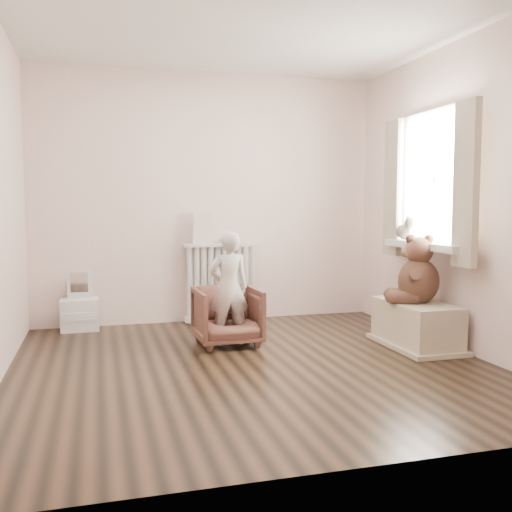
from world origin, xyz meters
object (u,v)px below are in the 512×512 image
object	(u,v)px
child	(229,288)
toy_bench	(416,324)
radiator	(221,285)
plush_cat	(405,229)
toy_vanity	(80,302)
armchair	(227,316)
teddy_bear	(419,270)

from	to	relation	value
child	toy_bench	world-z (taller)	child
radiator	plush_cat	world-z (taller)	plush_cat
toy_vanity	child	world-z (taller)	child
toy_vanity	toy_bench	size ratio (longest dim) A/B	0.69
radiator	armchair	distance (m)	1.02
toy_vanity	plush_cat	bearing A→B (deg)	-18.79
plush_cat	toy_bench	bearing A→B (deg)	-91.73
child	plush_cat	xyz separation A→B (m)	(1.71, 0.01, 0.49)
toy_vanity	armchair	world-z (taller)	toy_vanity
child	plush_cat	bearing A→B (deg)	178.06
armchair	toy_bench	world-z (taller)	armchair
child	teddy_bear	xyz separation A→B (m)	(1.57, -0.47, 0.16)
armchair	toy_vanity	bearing A→B (deg)	140.49
teddy_bear	toy_bench	bearing A→B (deg)	129.81
toy_bench	teddy_bear	distance (m)	0.47
toy_vanity	toy_bench	bearing A→B (deg)	-27.43
child	toy_bench	bearing A→B (deg)	161.75
toy_bench	plush_cat	world-z (taller)	plush_cat
toy_vanity	toy_bench	distance (m)	3.19
armchair	toy_bench	bearing A→B (deg)	-19.93
toy_vanity	plush_cat	world-z (taller)	plush_cat
toy_bench	teddy_bear	bearing A→B (deg)	-75.09
toy_vanity	teddy_bear	xyz separation A→B (m)	(2.83, -1.48, 0.40)
armchair	plush_cat	distance (m)	1.86
child	plush_cat	size ratio (longest dim) A/B	3.71
child	teddy_bear	distance (m)	1.64
armchair	child	distance (m)	0.26
toy_vanity	child	bearing A→B (deg)	-38.78
armchair	toy_bench	size ratio (longest dim) A/B	0.68
toy_vanity	toy_bench	world-z (taller)	toy_vanity
toy_vanity	armchair	xyz separation A→B (m)	(1.27, -0.97, -0.02)
child	toy_vanity	bearing A→B (deg)	-40.91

